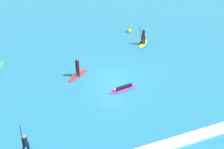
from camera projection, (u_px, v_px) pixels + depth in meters
The scene contains 6 objects.
ground_plane at pixel (112, 79), 26.65m from camera, with size 120.00×120.00×0.00m, color teal.
surfer_on_yellow_board at pixel (143, 40), 32.94m from camera, with size 2.14×2.23×2.12m.
surfer_on_red_board at pixel (78, 71), 26.95m from camera, with size 2.53×2.07×1.76m.
surfer_on_purple_board at pixel (123, 88), 25.16m from camera, with size 2.88×1.04×0.37m.
marker_buoy at pixel (129, 31), 36.21m from camera, with size 0.51×0.51×1.25m.
wave_crest at pixel (165, 146), 19.27m from camera, with size 21.16×0.90×0.18m, color white.
Camera 1 is at (-8.59, -21.10, 13.84)m, focal length 47.53 mm.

